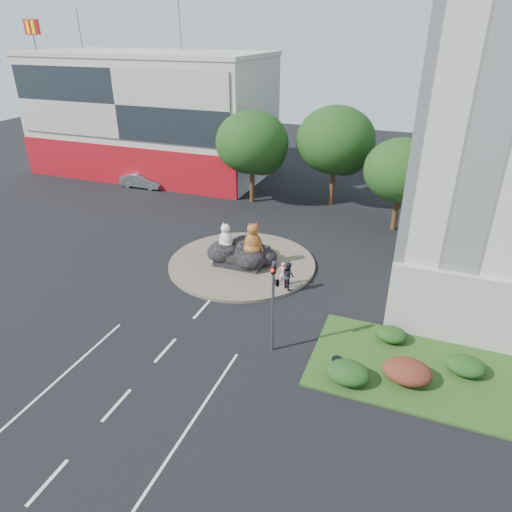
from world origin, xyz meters
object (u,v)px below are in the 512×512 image
Objects in this scene: cat_tabby at (253,238)px; kitten_calico at (214,257)px; litter_bin at (337,365)px; cat_white at (226,236)px; pedestrian_pink at (283,274)px; parked_car at (142,180)px; pedestrian_dark at (288,276)px; kitten_white at (257,264)px.

cat_tabby is 2.20× the size of kitten_calico.
litter_bin is (7.50, -8.36, -1.74)m from cat_tabby.
cat_white is 1.19× the size of pedestrian_pink.
parked_car reaches higher than litter_bin.
cat_tabby is (1.98, -0.02, 0.17)m from cat_white.
cat_tabby is 11.36m from litter_bin.
pedestrian_dark is at bearing -60.05° from cat_tabby.
kitten_white is 1.20× the size of litter_bin.
cat_white is at bearing 19.14° from pedestrian_dark.
cat_tabby is 3.19× the size of litter_bin.
pedestrian_pink is 23.93m from parked_car.
cat_white is at bearing -26.17° from pedestrian_pink.
kitten_white is 2.55m from pedestrian_pink.
parked_car is 31.76m from litter_bin.
kitten_calico is 5.85m from pedestrian_dark.
cat_white is 1.06× the size of pedestrian_dark.
pedestrian_pink reaches higher than parked_car.
cat_tabby is 3.05m from kitten_calico.
parked_car is at bearing 131.05° from kitten_white.
cat_tabby is at bearing 131.92° from litter_bin.
cat_tabby is 20.76m from parked_car.
kitten_calico reaches higher than litter_bin.
cat_tabby is at bearing 12.39° from cat_white.
kitten_calico is 1.45× the size of litter_bin.
cat_tabby is 3.91m from pedestrian_dark.
parked_car is at bearing 139.94° from litter_bin.
cat_tabby is 1.75m from kitten_white.
cat_tabby is at bearing -127.90° from parked_car.
kitten_calico is (-0.58, -0.73, -1.33)m from cat_white.
kitten_calico is at bearing 142.74° from litter_bin.
pedestrian_dark is at bearing -127.56° from parked_car.
cat_white is 2.70× the size of litter_bin.
parked_car reaches higher than kitten_calico.
cat_white is at bearing 60.84° from kitten_calico.
kitten_white is 21.42m from parked_car.
cat_tabby is at bearing 7.90° from pedestrian_dark.
litter_bin is (4.38, -6.29, -0.62)m from pedestrian_dark.
pedestrian_pink is 0.35× the size of parked_car.
cat_tabby is at bearing -38.58° from pedestrian_pink.
cat_tabby reaches higher than litter_bin.
parked_car is at bearing 153.86° from cat_white.
cat_white is 0.85× the size of cat_tabby.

